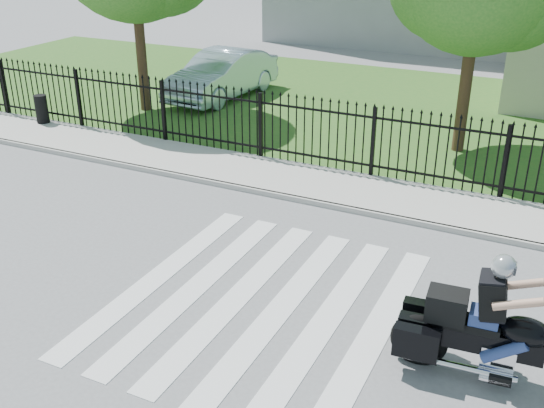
% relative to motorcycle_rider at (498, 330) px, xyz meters
% --- Properties ---
extents(ground, '(120.00, 120.00, 0.00)m').
position_rel_motorcycle_rider_xyz_m(ground, '(-3.75, 0.29, -0.81)').
color(ground, slate).
rests_on(ground, ground).
extents(crosswalk, '(5.00, 5.50, 0.01)m').
position_rel_motorcycle_rider_xyz_m(crosswalk, '(-3.75, 0.29, -0.81)').
color(crosswalk, silver).
rests_on(crosswalk, ground).
extents(sidewalk, '(40.00, 2.00, 0.12)m').
position_rel_motorcycle_rider_xyz_m(sidewalk, '(-3.75, 5.29, -0.75)').
color(sidewalk, '#ADAAA3').
rests_on(sidewalk, ground).
extents(curb, '(40.00, 0.12, 0.12)m').
position_rel_motorcycle_rider_xyz_m(curb, '(-3.75, 4.29, -0.75)').
color(curb, '#ADAAA3').
rests_on(curb, ground).
extents(grass_strip, '(40.00, 12.00, 0.02)m').
position_rel_motorcycle_rider_xyz_m(grass_strip, '(-3.75, 12.29, -0.80)').
color(grass_strip, '#2B5D20').
rests_on(grass_strip, ground).
extents(iron_fence, '(26.00, 0.04, 1.80)m').
position_rel_motorcycle_rider_xyz_m(iron_fence, '(-3.75, 6.29, 0.09)').
color(iron_fence, black).
rests_on(iron_fence, ground).
extents(motorcycle_rider, '(3.01, 1.06, 1.99)m').
position_rel_motorcycle_rider_xyz_m(motorcycle_rider, '(0.00, 0.00, 0.00)').
color(motorcycle_rider, black).
rests_on(motorcycle_rider, ground).
extents(parked_car, '(2.07, 4.97, 1.60)m').
position_rel_motorcycle_rider_xyz_m(parked_car, '(-10.72, 11.18, 0.00)').
color(parked_car, '#AEC6DB').
rests_on(parked_car, grass_strip).
extents(litter_bin, '(0.48, 0.48, 0.84)m').
position_rel_motorcycle_rider_xyz_m(litter_bin, '(-13.99, 5.99, -0.27)').
color(litter_bin, black).
rests_on(litter_bin, sidewalk).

